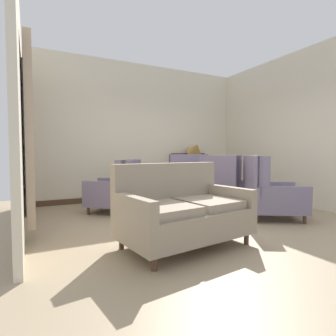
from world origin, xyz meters
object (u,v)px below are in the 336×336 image
gramophone (195,150)px  armchair_near_sideboard (224,188)px  settee (183,212)px  armchair_back_corner (117,190)px  coffee_table (192,198)px  armchair_beside_settee (187,184)px  sideboard (191,176)px  armchair_foreground_right (269,193)px  porcelain_vase (193,186)px

gramophone → armchair_near_sideboard: bearing=-103.0°
settee → armchair_back_corner: (-0.16, 2.20, 0.01)m
coffee_table → armchair_beside_settee: size_ratio=0.82×
coffee_table → sideboard: (1.35, 2.20, 0.16)m
armchair_back_corner → armchair_beside_settee: armchair_beside_settee is taller
armchair_foreground_right → gramophone: 2.76m
coffee_table → porcelain_vase: porcelain_vase is taller
armchair_back_corner → gramophone: gramophone is taller
gramophone → settee: bearing=-124.9°
armchair_near_sideboard → gramophone: gramophone is taller
armchair_back_corner → armchair_near_sideboard: size_ratio=1.02×
porcelain_vase → armchair_back_corner: size_ratio=0.27×
porcelain_vase → coffee_table: bearing=-161.1°
settee → armchair_near_sideboard: bearing=31.1°
coffee_table → gramophone: 2.67m
armchair_foreground_right → coffee_table: bearing=96.6°
porcelain_vase → armchair_near_sideboard: size_ratio=0.28×
armchair_foreground_right → sideboard: size_ratio=1.04×
armchair_foreground_right → armchair_beside_settee: bearing=47.0°
gramophone → coffee_table: bearing=-123.6°
armchair_beside_settee → sideboard: 1.13m
coffee_table → armchair_beside_settee: (0.67, 1.30, 0.09)m
settee → sideboard: 3.90m
armchair_back_corner → armchair_beside_settee: size_ratio=1.04×
armchair_foreground_right → gramophone: (0.19, 2.64, 0.78)m
coffee_table → settee: bearing=-127.3°
armchair_beside_settee → settee: bearing=80.0°
armchair_beside_settee → sideboard: (0.68, 0.90, 0.07)m
porcelain_vase → armchair_back_corner: bearing=131.0°
armchair_back_corner → gramophone: 2.67m
porcelain_vase → armchair_foreground_right: armchair_foreground_right is taller
armchair_back_corner → armchair_foreground_right: (2.18, -1.68, 0.02)m
armchair_back_corner → sideboard: size_ratio=1.02×
armchair_near_sideboard → coffee_table: bearing=86.6°
armchair_back_corner → porcelain_vase: bearing=79.7°
coffee_table → porcelain_vase: size_ratio=2.87×
porcelain_vase → gramophone: gramophone is taller
armchair_back_corner → coffee_table: bearing=78.8°
porcelain_vase → armchair_foreground_right: bearing=-24.7°
settee → armchair_foreground_right: (2.02, 0.52, 0.03)m
armchair_foreground_right → sideboard: bearing=27.8°
settee → gramophone: bearing=47.3°
coffee_table → porcelain_vase: (0.02, 0.01, 0.21)m
settee → armchair_foreground_right: armchair_foreground_right is taller
gramophone → armchair_beside_settee: bearing=-132.3°
coffee_table → sideboard: size_ratio=0.80×
settee → armchair_near_sideboard: 2.33m
armchair_near_sideboard → armchair_beside_settee: bearing=-4.8°
armchair_near_sideboard → gramophone: size_ratio=1.91×
coffee_table → armchair_near_sideboard: armchair_near_sideboard is taller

